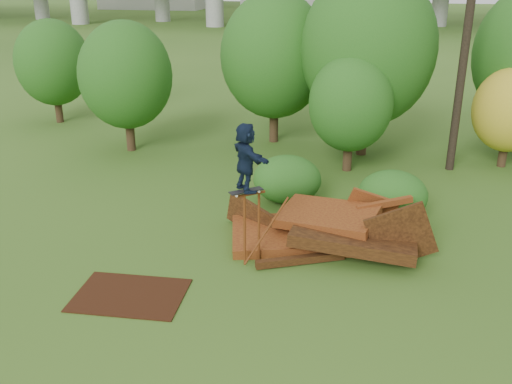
% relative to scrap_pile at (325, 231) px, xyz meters
% --- Properties ---
extents(ground, '(240.00, 240.00, 0.00)m').
position_rel_scrap_pile_xyz_m(ground, '(-0.82, -2.73, -0.39)').
color(ground, '#2D5116').
rests_on(ground, ground).
extents(scrap_pile, '(5.55, 3.08, 1.79)m').
position_rel_scrap_pile_xyz_m(scrap_pile, '(0.00, 0.00, 0.00)').
color(scrap_pile, '#4E190D').
rests_on(scrap_pile, ground).
extents(grind_rail, '(0.56, 0.48, 1.80)m').
position_rel_scrap_pile_xyz_m(grind_rail, '(-1.60, -1.29, 0.66)').
color(grind_rail, '#65300F').
rests_on(grind_rail, ground).
extents(skateboard, '(0.75, 0.67, 0.08)m').
position_rel_scrap_pile_xyz_m(skateboard, '(-1.71, -1.39, 1.48)').
color(skateboard, black).
rests_on(skateboard, grind_rail).
extents(skater, '(1.27, 1.43, 1.57)m').
position_rel_scrap_pile_xyz_m(skater, '(-1.71, -1.39, 2.28)').
color(skater, '#101B31').
rests_on(skater, skateboard).
extents(flat_plate, '(2.42, 1.79, 0.03)m').
position_rel_scrap_pile_xyz_m(flat_plate, '(-3.86, -3.28, -0.37)').
color(flat_plate, black).
rests_on(flat_plate, ground).
extents(tree_0, '(3.47, 3.47, 4.90)m').
position_rel_scrap_pile_xyz_m(tree_0, '(-8.11, 6.70, 2.50)').
color(tree_0, black).
rests_on(tree_0, ground).
extents(tree_1, '(4.21, 4.21, 5.85)m').
position_rel_scrap_pile_xyz_m(tree_1, '(-2.90, 9.01, 3.04)').
color(tree_1, black).
rests_on(tree_1, ground).
extents(tree_2, '(2.83, 2.83, 3.99)m').
position_rel_scrap_pile_xyz_m(tree_2, '(0.23, 5.99, 1.97)').
color(tree_2, black).
rests_on(tree_2, ground).
extents(tree_3, '(4.83, 4.83, 6.71)m').
position_rel_scrap_pile_xyz_m(tree_3, '(0.65, 7.98, 3.53)').
color(tree_3, black).
rests_on(tree_3, ground).
extents(tree_4, '(2.54, 2.54, 3.50)m').
position_rel_scrap_pile_xyz_m(tree_4, '(5.60, 7.53, 1.65)').
color(tree_4, black).
rests_on(tree_4, ground).
extents(tree_6, '(3.29, 3.29, 4.60)m').
position_rel_scrap_pile_xyz_m(tree_6, '(-13.09, 10.13, 2.31)').
color(tree_6, black).
rests_on(tree_6, ground).
extents(shrub_left, '(2.04, 1.89, 1.42)m').
position_rel_scrap_pile_xyz_m(shrub_left, '(-1.38, 2.73, 0.32)').
color(shrub_left, '#1C5516').
rests_on(shrub_left, ground).
extents(shrub_right, '(1.94, 1.78, 1.38)m').
position_rel_scrap_pile_xyz_m(shrub_right, '(1.68, 2.10, 0.30)').
color(shrub_right, '#1C5516').
rests_on(shrub_right, ground).
extents(utility_pole, '(1.40, 0.28, 9.78)m').
position_rel_scrap_pile_xyz_m(utility_pole, '(3.76, 6.83, 4.58)').
color(utility_pole, black).
rests_on(utility_pole, ground).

